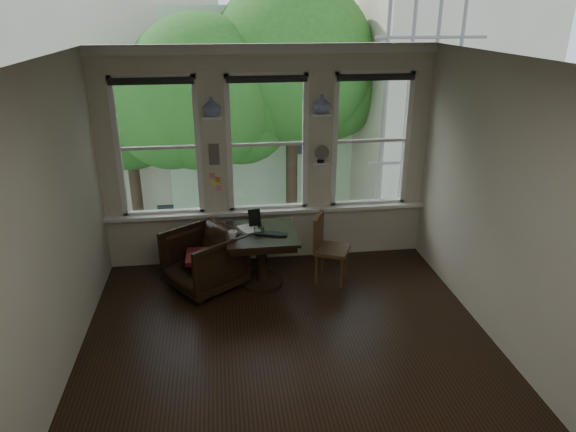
{
  "coord_description": "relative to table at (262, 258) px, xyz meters",
  "views": [
    {
      "loc": [
        -0.64,
        -4.58,
        3.41
      ],
      "look_at": [
        0.1,
        0.9,
        1.17
      ],
      "focal_mm": 32.0,
      "sensor_mm": 36.0,
      "label": 1
    }
  ],
  "objects": [
    {
      "name": "ground",
      "position": [
        0.17,
        -1.43,
        -0.38
      ],
      "size": [
        4.5,
        4.5,
        0.0
      ],
      "primitive_type": "plane",
      "color": "black",
      "rests_on": "ground"
    },
    {
      "name": "ceiling",
      "position": [
        0.17,
        -1.43,
        2.62
      ],
      "size": [
        4.5,
        4.5,
        0.0
      ],
      "primitive_type": "plane",
      "rotation": [
        3.14,
        0.0,
        0.0
      ],
      "color": "silver",
      "rests_on": "ground"
    },
    {
      "name": "wall_back",
      "position": [
        0.17,
        0.82,
        1.12
      ],
      "size": [
        4.5,
        0.0,
        4.5
      ],
      "primitive_type": "plane",
      "rotation": [
        1.57,
        0.0,
        0.0
      ],
      "color": "beige",
      "rests_on": "ground"
    },
    {
      "name": "wall_front",
      "position": [
        0.17,
        -3.68,
        1.12
      ],
      "size": [
        4.5,
        0.0,
        4.5
      ],
      "primitive_type": "plane",
      "rotation": [
        -1.57,
        0.0,
        0.0
      ],
      "color": "beige",
      "rests_on": "ground"
    },
    {
      "name": "wall_left",
      "position": [
        -2.08,
        -1.43,
        1.12
      ],
      "size": [
        0.0,
        4.5,
        4.5
      ],
      "primitive_type": "plane",
      "rotation": [
        1.57,
        0.0,
        1.57
      ],
      "color": "beige",
      "rests_on": "ground"
    },
    {
      "name": "wall_right",
      "position": [
        2.42,
        -1.43,
        1.12
      ],
      "size": [
        0.0,
        4.5,
        4.5
      ],
      "primitive_type": "plane",
      "rotation": [
        1.57,
        0.0,
        -1.57
      ],
      "color": "beige",
      "rests_on": "ground"
    },
    {
      "name": "window_left",
      "position": [
        -1.28,
        0.82,
        1.32
      ],
      "size": [
        1.1,
        0.12,
        1.9
      ],
      "primitive_type": null,
      "color": "white",
      "rests_on": "ground"
    },
    {
      "name": "window_center",
      "position": [
        0.17,
        0.82,
        1.32
      ],
      "size": [
        1.1,
        0.12,
        1.9
      ],
      "primitive_type": null,
      "color": "white",
      "rests_on": "ground"
    },
    {
      "name": "window_right",
      "position": [
        1.62,
        0.82,
        1.32
      ],
      "size": [
        1.1,
        0.12,
        1.9
      ],
      "primitive_type": null,
      "color": "white",
      "rests_on": "ground"
    },
    {
      "name": "shelf_left",
      "position": [
        -0.55,
        0.72,
        1.73
      ],
      "size": [
        0.26,
        0.16,
        0.03
      ],
      "primitive_type": "cube",
      "color": "white",
      "rests_on": "ground"
    },
    {
      "name": "shelf_right",
      "position": [
        0.9,
        0.72,
        1.73
      ],
      "size": [
        0.26,
        0.16,
        0.03
      ],
      "primitive_type": "cube",
      "color": "white",
      "rests_on": "ground"
    },
    {
      "name": "intercom",
      "position": [
        -0.55,
        0.75,
        1.23
      ],
      "size": [
        0.14,
        0.06,
        0.28
      ],
      "primitive_type": "cube",
      "color": "#59544F",
      "rests_on": "ground"
    },
    {
      "name": "sticky_notes",
      "position": [
        -0.55,
        0.76,
        0.88
      ],
      "size": [
        0.16,
        0.01,
        0.24
      ],
      "primitive_type": null,
      "color": "pink",
      "rests_on": "ground"
    },
    {
      "name": "desk_fan",
      "position": [
        0.9,
        0.7,
        1.16
      ],
      "size": [
        0.2,
        0.2,
        0.24
      ],
      "primitive_type": null,
      "color": "#59544F",
      "rests_on": "ground"
    },
    {
      "name": "vase_left",
      "position": [
        -0.55,
        0.72,
        1.86
      ],
      "size": [
        0.24,
        0.24,
        0.25
      ],
      "primitive_type": "imported",
      "color": "silver",
      "rests_on": "shelf_left"
    },
    {
      "name": "vase_right",
      "position": [
        0.9,
        0.72,
        1.86
      ],
      "size": [
        0.24,
        0.24,
        0.25
      ],
      "primitive_type": "imported",
      "color": "silver",
      "rests_on": "shelf_right"
    },
    {
      "name": "table",
      "position": [
        0.0,
        0.0,
        0.0
      ],
      "size": [
        0.9,
        0.9,
        0.75
      ],
      "primitive_type": null,
      "color": "black",
      "rests_on": "ground"
    },
    {
      "name": "armchair_left",
      "position": [
        -0.74,
        0.02,
        0.02
      ],
      "size": [
        1.2,
        1.19,
        0.79
      ],
      "primitive_type": "imported",
      "rotation": [
        0.0,
        0.0,
        -0.96
      ],
      "color": "black",
      "rests_on": "ground"
    },
    {
      "name": "cushion_red",
      "position": [
        -0.74,
        0.02,
        0.08
      ],
      "size": [
        0.45,
        0.45,
        0.06
      ],
      "primitive_type": "cube",
      "color": "maroon",
      "rests_on": "armchair_left"
    },
    {
      "name": "side_chair_right",
      "position": [
        0.93,
        -0.02,
        0.09
      ],
      "size": [
        0.56,
        0.56,
        0.92
      ],
      "primitive_type": null,
      "rotation": [
        0.0,
        0.0,
        1.13
      ],
      "color": "#472A19",
      "rests_on": "ground"
    },
    {
      "name": "laptop",
      "position": [
        0.14,
        -0.15,
        0.39
      ],
      "size": [
        0.37,
        0.31,
        0.03
      ],
      "primitive_type": "imported",
      "rotation": [
        0.0,
        0.0,
        -0.34
      ],
      "color": "black",
      "rests_on": "table"
    },
    {
      "name": "mug",
      "position": [
        -0.37,
        -0.15,
        0.43
      ],
      "size": [
        0.12,
        0.12,
        0.1
      ],
      "primitive_type": "imported",
      "rotation": [
        0.0,
        0.0,
        0.11
      ],
      "color": "white",
      "rests_on": "table"
    },
    {
      "name": "drinking_glass",
      "position": [
        -0.03,
        -0.07,
        0.43
      ],
      "size": [
        0.15,
        0.15,
        0.1
      ],
      "primitive_type": "imported",
      "rotation": [
        0.0,
        0.0,
        0.15
      ],
      "color": "white",
      "rests_on": "table"
    },
    {
      "name": "tablet",
      "position": [
        -0.06,
        0.24,
        0.48
      ],
      "size": [
        0.17,
        0.11,
        0.22
      ],
      "primitive_type": "cube",
      "rotation": [
        -0.26,
        0.0,
        0.19
      ],
      "color": "black",
      "rests_on": "table"
    },
    {
      "name": "papers",
      "position": [
        -0.15,
        0.14,
        0.38
      ],
      "size": [
        0.31,
        0.36,
        0.0
      ],
      "primitive_type": "cube",
      "rotation": [
        0.0,
        0.0,
        0.37
      ],
      "color": "silver",
      "rests_on": "table"
    }
  ]
}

